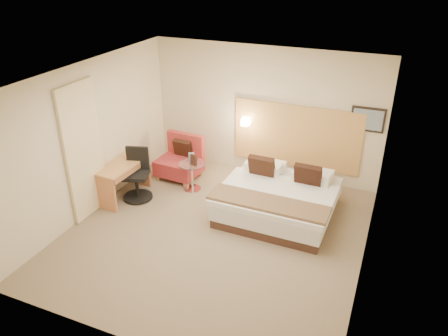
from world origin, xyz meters
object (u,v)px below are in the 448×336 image
at_px(lounge_chair, 181,161).
at_px(side_table, 192,175).
at_px(bed, 279,198).
at_px(desk, 123,171).
at_px(desk_chair, 137,178).

xyz_separation_m(lounge_chair, side_table, (0.48, -0.43, -0.03)).
distance_m(bed, lounge_chair, 2.40).
height_order(desk, desk_chair, desk_chair).
distance_m(lounge_chair, desk, 1.35).
bearing_deg(lounge_chair, desk_chair, -107.69).
relative_size(lounge_chair, desk, 0.76).
relative_size(bed, desk, 1.73).
xyz_separation_m(bed, lounge_chair, (-2.32, 0.61, 0.04)).
bearing_deg(bed, desk, -168.72).
bearing_deg(bed, desk_chair, -169.60).
relative_size(lounge_chair, desk_chair, 0.90).
relative_size(bed, side_table, 3.10).
xyz_separation_m(lounge_chair, desk, (-0.59, -1.19, 0.21)).
relative_size(bed, desk_chair, 2.04).
bearing_deg(lounge_chair, bed, -14.79).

